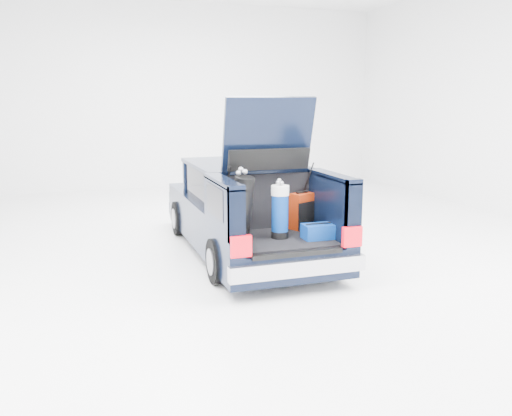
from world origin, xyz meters
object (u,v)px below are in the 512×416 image
object	(u,v)px
black_golf_bag	(242,208)
car	(244,210)
blue_golf_bag	(280,211)
red_suitcase	(302,211)
blue_duffel	(318,231)

from	to	relation	value
black_golf_bag	car	bearing A→B (deg)	48.93
black_golf_bag	blue_golf_bag	xyz separation A→B (m)	(0.51, -0.05, -0.07)
car	black_golf_bag	size ratio (longest dim) A/B	4.82
car	black_golf_bag	world-z (taller)	car
red_suitcase	blue_golf_bag	distance (m)	0.63
blue_duffel	red_suitcase	bearing A→B (deg)	89.19
red_suitcase	blue_duffel	size ratio (longest dim) A/B	1.32
red_suitcase	car	bearing A→B (deg)	88.65
blue_golf_bag	blue_duffel	world-z (taller)	blue_golf_bag
black_golf_bag	blue_duffel	distance (m)	1.07
blue_golf_bag	blue_duffel	xyz separation A→B (m)	(0.47, -0.21, -0.27)
car	blue_golf_bag	bearing A→B (deg)	-89.54
black_golf_bag	blue_golf_bag	distance (m)	0.52
blue_golf_bag	black_golf_bag	bearing A→B (deg)	170.75
blue_golf_bag	car	bearing A→B (deg)	86.89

